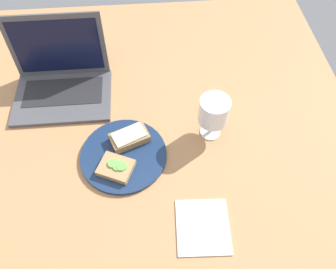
% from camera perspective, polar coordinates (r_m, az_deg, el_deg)
% --- Properties ---
extents(wooden_table, '(1.40, 1.40, 0.03)m').
position_cam_1_polar(wooden_table, '(1.00, -5.51, -1.76)').
color(wooden_table, '#B27F51').
rests_on(wooden_table, ground).
extents(plate, '(0.25, 0.25, 0.01)m').
position_cam_1_polar(plate, '(0.96, -7.73, -3.57)').
color(plate, navy).
rests_on(plate, wooden_table).
extents(sandwich_with_cucumber, '(0.11, 0.10, 0.02)m').
position_cam_1_polar(sandwich_with_cucumber, '(0.93, -9.03, -5.68)').
color(sandwich_with_cucumber, '#A88456').
rests_on(sandwich_with_cucumber, plate).
extents(sandwich_with_cheese, '(0.13, 0.10, 0.03)m').
position_cam_1_polar(sandwich_with_cheese, '(0.97, -6.72, -0.40)').
color(sandwich_with_cheese, '#937047').
rests_on(sandwich_with_cheese, plate).
extents(wine_glass, '(0.09, 0.09, 0.14)m').
position_cam_1_polar(wine_glass, '(0.93, 7.96, 3.81)').
color(wine_glass, white).
rests_on(wine_glass, wooden_table).
extents(laptop, '(0.31, 0.24, 0.23)m').
position_cam_1_polar(laptop, '(1.14, -18.16, 9.51)').
color(laptop, '#4C4C51').
rests_on(laptop, wooden_table).
extents(napkin, '(0.14, 0.15, 0.00)m').
position_cam_1_polar(napkin, '(0.87, 6.08, -15.67)').
color(napkin, white).
rests_on(napkin, wooden_table).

